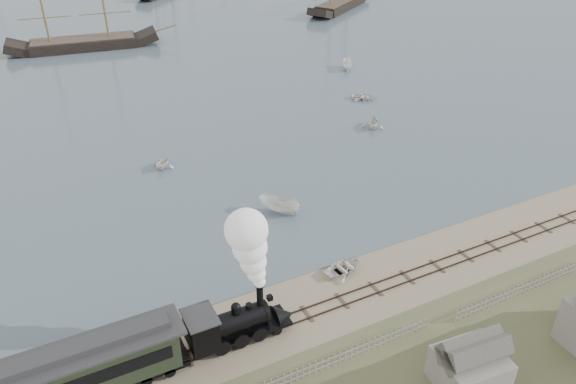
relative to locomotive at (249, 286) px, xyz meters
name	(u,v)px	position (x,y,z in m)	size (l,w,h in m)	color
ground	(340,281)	(8.44, 2.00, -4.45)	(600.00, 600.00, 0.00)	tan
rail_track	(354,297)	(8.44, 0.00, -4.41)	(120.00, 1.80, 0.16)	#32251B
picket_fence_west	(310,376)	(1.94, -5.00, -4.45)	(19.00, 0.10, 1.20)	slate
picket_fence_east	(531,290)	(20.94, -5.50, -4.45)	(15.00, 0.10, 1.20)	slate
shed_mid	(466,384)	(10.44, -10.00, -4.45)	(4.00, 3.50, 3.60)	slate
locomotive	(249,286)	(0.00, 0.00, 0.00)	(7.75, 2.89, 9.66)	black
passenger_coach	(61,376)	(-12.19, 0.00, -2.17)	(14.95, 2.88, 3.63)	black
beached_dinghy	(344,268)	(9.37, 2.93, -4.09)	(3.48, 2.49, 0.72)	silver
rowboat_1	(162,162)	(1.20, 25.90, -3.70)	(2.62, 2.26, 1.38)	silver
rowboat_2	(279,206)	(8.37, 12.72, -3.63)	(3.97, 1.49, 1.53)	silver
rowboat_3	(364,97)	(30.48, 32.14, -4.05)	(3.30, 2.35, 0.68)	silver
rowboat_4	(373,122)	(26.58, 24.21, -3.61)	(2.96, 2.55, 1.56)	silver
rowboat_5	(347,65)	(34.86, 43.40, -3.72)	(3.50, 1.32, 1.35)	silver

